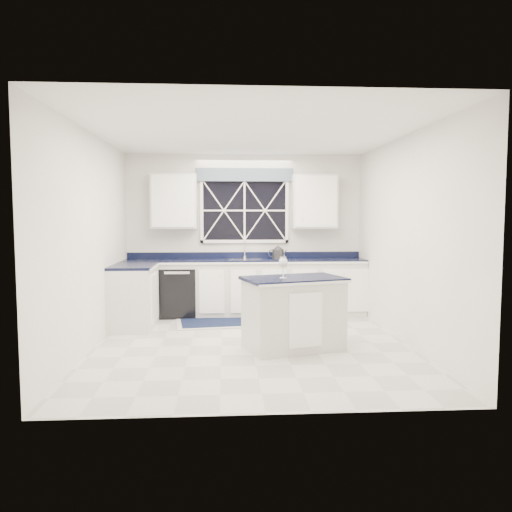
{
  "coord_description": "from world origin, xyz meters",
  "views": [
    {
      "loc": [
        -0.34,
        -6.3,
        1.67
      ],
      "look_at": [
        0.08,
        0.4,
        1.12
      ],
      "focal_mm": 35.0,
      "sensor_mm": 36.0,
      "label": 1
    }
  ],
  "objects": [
    {
      "name": "base_cabinets",
      "position": [
        -0.33,
        1.78,
        0.45
      ],
      "size": [
        3.99,
        1.6,
        0.9
      ],
      "color": "silver",
      "rests_on": "ground"
    },
    {
      "name": "faucet",
      "position": [
        0.0,
        2.14,
        1.1
      ],
      "size": [
        0.05,
        0.2,
        0.3
      ],
      "color": "silver",
      "rests_on": "countertop"
    },
    {
      "name": "rug",
      "position": [
        -0.4,
        1.35,
        0.01
      ],
      "size": [
        1.47,
        1.01,
        0.02
      ],
      "rotation": [
        0.0,
        0.0,
        0.13
      ],
      "color": "#AEAEA9",
      "rests_on": "ground"
    },
    {
      "name": "island",
      "position": [
        0.51,
        -0.19,
        0.45
      ],
      "size": [
        1.37,
        1.05,
        0.9
      ],
      "rotation": [
        0.0,
        0.0,
        0.29
      ],
      "color": "silver",
      "rests_on": "ground"
    },
    {
      "name": "countertop",
      "position": [
        0.0,
        1.95,
        0.92
      ],
      "size": [
        3.98,
        0.64,
        0.04
      ],
      "primitive_type": "cube",
      "color": "black",
      "rests_on": "base_cabinets"
    },
    {
      "name": "back_wall",
      "position": [
        0.0,
        2.25,
        1.35
      ],
      "size": [
        4.0,
        0.1,
        2.7
      ],
      "primitive_type": "cube",
      "color": "white",
      "rests_on": "ground"
    },
    {
      "name": "wine_glass",
      "position": [
        0.37,
        -0.26,
        1.08
      ],
      "size": [
        0.11,
        0.11,
        0.26
      ],
      "color": "silver",
      "rests_on": "island"
    },
    {
      "name": "window",
      "position": [
        0.0,
        2.2,
        1.83
      ],
      "size": [
        1.65,
        0.09,
        1.26
      ],
      "color": "black",
      "rests_on": "ground"
    },
    {
      "name": "ground",
      "position": [
        0.0,
        0.0,
        0.0
      ],
      "size": [
        4.5,
        4.5,
        0.0
      ],
      "primitive_type": "plane",
      "color": "silver",
      "rests_on": "ground"
    },
    {
      "name": "soap_bottle",
      "position": [
        0.63,
        2.08,
        1.03
      ],
      "size": [
        0.1,
        0.1,
        0.19
      ],
      "primitive_type": "imported",
      "rotation": [
        0.0,
        0.0,
        -0.2
      ],
      "color": "silver",
      "rests_on": "countertop"
    },
    {
      "name": "kettle",
      "position": [
        0.55,
        2.03,
        1.04
      ],
      "size": [
        0.32,
        0.2,
        0.23
      ],
      "rotation": [
        0.0,
        0.0,
        0.04
      ],
      "color": "#313133",
      "rests_on": "countertop"
    },
    {
      "name": "dishwasher",
      "position": [
        -1.1,
        1.95,
        0.41
      ],
      "size": [
        0.6,
        0.58,
        0.82
      ],
      "primitive_type": "cube",
      "color": "black",
      "rests_on": "ground"
    },
    {
      "name": "upper_cabinets",
      "position": [
        0.0,
        2.08,
        1.9
      ],
      "size": [
        3.1,
        0.34,
        0.9
      ],
      "color": "silver",
      "rests_on": "ground"
    }
  ]
}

